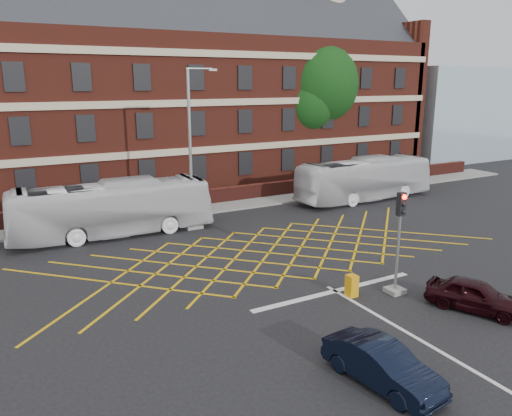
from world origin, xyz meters
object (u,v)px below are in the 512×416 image
bus_right (365,179)px  car_maroon (475,295)px  deciduous_tree (314,90)px  car_navy (382,365)px  street_lamp (192,175)px  bus_left (112,209)px  utility_cabinet (352,286)px  traffic_light_near (398,253)px

bus_right → car_maroon: (-8.59, -16.28, -0.94)m
deciduous_tree → bus_right: bearing=-101.8°
bus_right → car_navy: (-15.07, -18.20, -0.93)m
car_maroon → street_lamp: (-5.21, 15.63, 2.61)m
bus_left → deciduous_tree: deciduous_tree is taller
bus_left → car_maroon: 19.14m
car_maroon → deciduous_tree: 28.76m
deciduous_tree → street_lamp: size_ratio=1.31×
utility_cabinet → bus_left: bearing=116.3°
car_maroon → utility_cabinet: bearing=110.1°
bus_left → street_lamp: street_lamp is taller
bus_left → street_lamp: 4.92m
car_maroon → street_lamp: 16.68m
bus_left → street_lamp: (4.57, -0.80, 1.66)m
car_maroon → utility_cabinet: car_maroon is taller
car_navy → traffic_light_near: 6.88m
bus_right → street_lamp: bearing=90.8°
traffic_light_near → bus_left: bearing=121.1°
car_navy → utility_cabinet: car_navy is taller
bus_right → utility_cabinet: bus_right is taller
car_navy → traffic_light_near: traffic_light_near is taller
car_maroon → traffic_light_near: traffic_light_near is taller
street_lamp → car_navy: bearing=-94.2°
bus_right → street_lamp: 13.91m
car_maroon → deciduous_tree: size_ratio=0.30×
deciduous_tree → traffic_light_near: 26.74m
bus_left → deciduous_tree: size_ratio=0.92×
bus_right → traffic_light_near: (-10.08, -13.61, 0.21)m
bus_left → car_maroon: size_ratio=3.13×
car_navy → car_maroon: bearing=9.2°
car_navy → street_lamp: bearing=78.6°
deciduous_tree → utility_cabinet: bearing=-121.6°
car_navy → deciduous_tree: bearing=51.1°
bus_left → traffic_light_near: size_ratio=2.62×
traffic_light_near → car_maroon: bearing=-60.9°
bus_right → traffic_light_near: size_ratio=2.60×
bus_right → deciduous_tree: size_ratio=0.92×
bus_left → utility_cabinet: 14.69m
car_navy → deciduous_tree: 33.30m
bus_right → car_navy: bus_right is taller
car_maroon → deciduous_tree: deciduous_tree is taller
car_navy → traffic_light_near: (4.99, 4.59, 1.15)m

